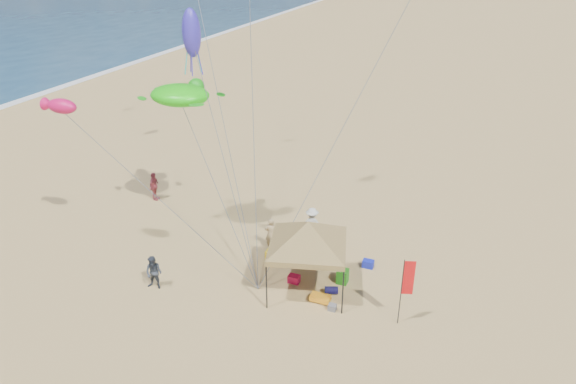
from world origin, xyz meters
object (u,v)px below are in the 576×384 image
(canopy_tent, at_px, (308,224))
(person_near_b, at_px, (154,273))
(chair_yellow, at_px, (271,256))
(person_near_a, at_px, (271,234))
(chair_green, at_px, (343,276))
(feather_flag, at_px, (406,282))
(cooler_red, at_px, (294,279))
(beach_cart, at_px, (320,298))
(cooler_blue, at_px, (368,264))
(person_far_a, at_px, (154,186))
(person_near_c, at_px, (312,224))

(canopy_tent, height_order, person_near_b, canopy_tent)
(chair_yellow, xyz_separation_m, person_near_a, (-0.53, 1.21, 0.54))
(chair_green, distance_m, person_near_a, 4.62)
(feather_flag, xyz_separation_m, person_near_b, (-11.14, -1.69, -1.29))
(chair_yellow, bearing_deg, feather_flag, -17.94)
(cooler_red, bearing_deg, beach_cart, -29.80)
(feather_flag, xyz_separation_m, chair_green, (-3.17, 1.91, -1.78))
(canopy_tent, height_order, chair_green, canopy_tent)
(person_near_a, bearing_deg, cooler_blue, 157.86)
(cooler_blue, xyz_separation_m, chair_yellow, (-4.61, -1.37, 0.16))
(chair_green, bearing_deg, person_near_b, -155.66)
(canopy_tent, relative_size, person_near_b, 3.83)
(feather_flag, bearing_deg, person_far_a, 159.74)
(feather_flag, height_order, cooler_red, feather_flag)
(feather_flag, bearing_deg, cooler_red, 168.50)
(feather_flag, height_order, cooler_blue, feather_flag)
(person_near_a, xyz_separation_m, person_near_c, (1.65, 1.70, 0.03))
(beach_cart, bearing_deg, canopy_tent, 141.03)
(chair_yellow, height_order, person_near_b, person_near_b)
(person_near_a, distance_m, person_far_a, 9.28)
(chair_yellow, bearing_deg, person_near_b, -136.65)
(feather_flag, bearing_deg, person_near_b, -171.36)
(cooler_red, distance_m, person_far_a, 12.19)
(chair_green, bearing_deg, person_near_a, 160.31)
(person_far_a, bearing_deg, chair_green, -116.21)
(person_near_b, bearing_deg, person_far_a, 117.74)
(person_near_a, bearing_deg, feather_flag, 131.28)
(person_near_a, bearing_deg, chair_green, 136.37)
(person_near_b, relative_size, person_far_a, 0.93)
(person_near_c, xyz_separation_m, person_far_a, (-10.56, 0.90, -0.02))
(chair_yellow, relative_size, person_near_c, 0.38)
(person_near_c, distance_m, person_far_a, 10.60)
(person_near_b, xyz_separation_m, person_far_a, (-5.26, 7.75, 0.07))
(beach_cart, relative_size, person_far_a, 0.50)
(feather_flag, relative_size, person_near_c, 1.73)
(cooler_red, relative_size, person_near_c, 0.29)
(person_near_a, bearing_deg, person_near_c, -158.12)
(cooler_blue, distance_m, chair_green, 1.90)
(feather_flag, height_order, chair_yellow, feather_flag)
(cooler_red, relative_size, person_far_a, 0.30)
(person_near_a, bearing_deg, chair_yellow, 89.87)
(canopy_tent, xyz_separation_m, person_far_a, (-11.84, 5.19, -2.50))
(cooler_red, distance_m, cooler_blue, 3.89)
(cooler_red, relative_size, chair_green, 0.77)
(chair_green, distance_m, chair_yellow, 3.81)
(chair_green, distance_m, person_near_b, 8.76)
(cooler_red, bearing_deg, person_far_a, 155.85)
(chair_green, relative_size, person_near_c, 0.38)
(canopy_tent, bearing_deg, person_far_a, 156.34)
(cooler_red, distance_m, beach_cart, 1.88)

